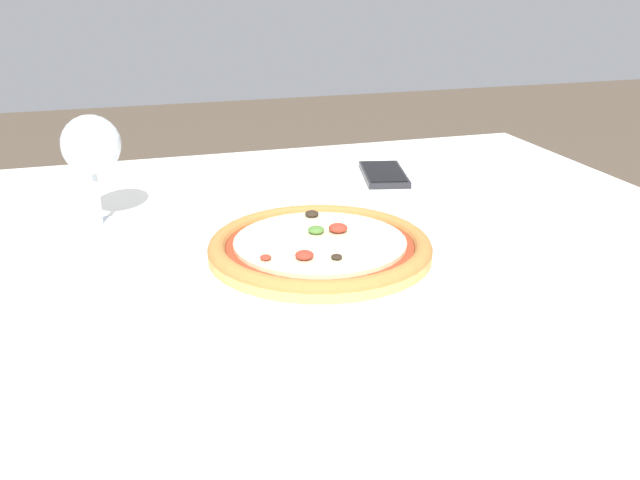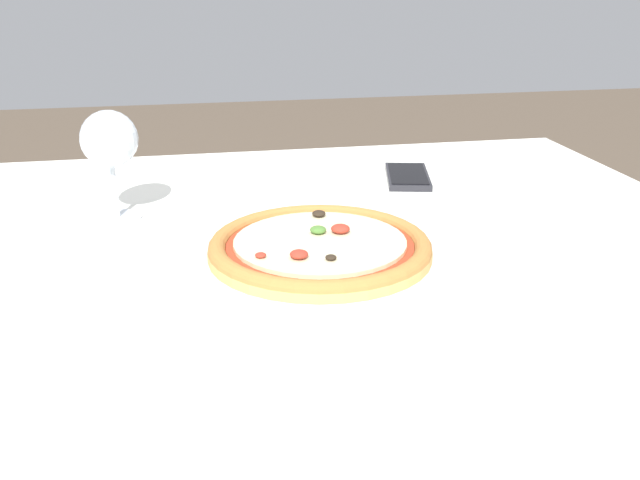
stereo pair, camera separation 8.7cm
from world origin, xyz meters
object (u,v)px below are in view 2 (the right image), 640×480
(wine_glass_far_left, at_px, (110,142))
(cell_phone, at_px, (408,176))
(dining_table, at_px, (289,310))
(pizza_plate, at_px, (320,250))

(wine_glass_far_left, xyz_separation_m, cell_phone, (0.47, 0.12, -0.11))
(dining_table, distance_m, wine_glass_far_left, 0.34)
(pizza_plate, distance_m, wine_glass_far_left, 0.35)
(dining_table, xyz_separation_m, pizza_plate, (0.03, -0.03, 0.09))
(pizza_plate, relative_size, wine_glass_far_left, 1.93)
(dining_table, relative_size, pizza_plate, 4.15)
(dining_table, xyz_separation_m, wine_glass_far_left, (-0.22, 0.18, 0.19))
(pizza_plate, xyz_separation_m, wine_glass_far_left, (-0.26, 0.21, 0.10))
(pizza_plate, distance_m, cell_phone, 0.39)
(dining_table, bearing_deg, cell_phone, 49.80)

